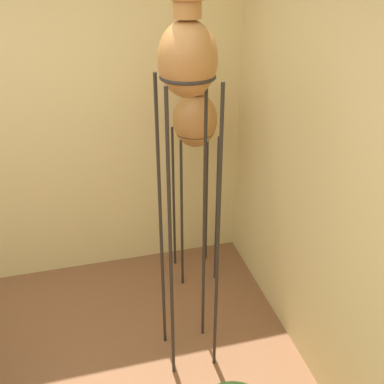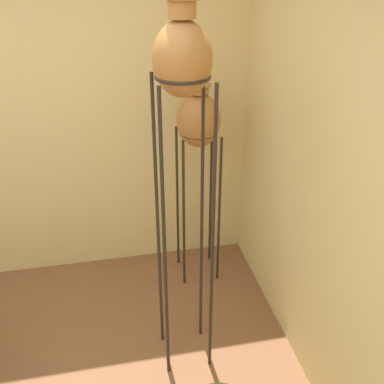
{
  "view_description": "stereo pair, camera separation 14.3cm",
  "coord_description": "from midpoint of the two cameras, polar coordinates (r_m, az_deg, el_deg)",
  "views": [
    {
      "loc": [
        0.52,
        -1.5,
        2.39
      ],
      "look_at": [
        1.19,
        1.04,
        0.99
      ],
      "focal_mm": 42.0,
      "sensor_mm": 36.0,
      "label": 1
    },
    {
      "loc": [
        0.66,
        -1.53,
        2.39
      ],
      "look_at": [
        1.19,
        1.04,
        0.99
      ],
      "focal_mm": 42.0,
      "sensor_mm": 36.0,
      "label": 2
    }
  ],
  "objects": [
    {
      "name": "wall_right",
      "position": [
        2.2,
        21.04,
        -2.21
      ],
      "size": [
        0.06,
        7.55,
        2.7
      ],
      "color": "beige",
      "rests_on": "ground_plane"
    },
    {
      "name": "wall_back",
      "position": [
        3.53,
        -23.97,
        8.47
      ],
      "size": [
        7.55,
        0.06,
        2.7
      ],
      "color": "beige",
      "rests_on": "ground_plane"
    },
    {
      "name": "vase_stand_medium",
      "position": [
        3.25,
        -0.89,
        8.69
      ],
      "size": [
        0.32,
        0.32,
        1.6
      ],
      "color": "#28231E",
      "rests_on": "ground_plane"
    },
    {
      "name": "vase_stand_tall",
      "position": [
        2.24,
        -2.45,
        14.7
      ],
      "size": [
        0.29,
        0.29,
        2.23
      ],
      "color": "#28231E",
      "rests_on": "ground_plane"
    }
  ]
}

